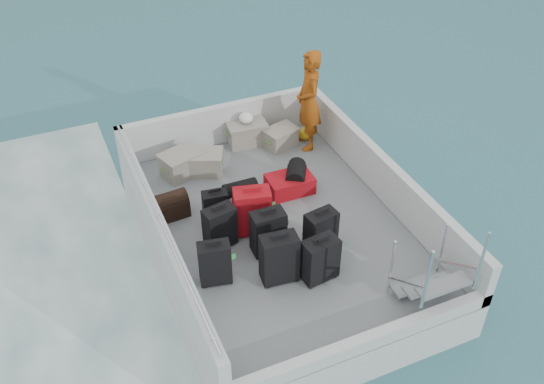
{
  "coord_description": "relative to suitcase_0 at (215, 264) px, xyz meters",
  "views": [
    {
      "loc": [
        -2.79,
        -6.11,
        6.44
      ],
      "look_at": [
        0.02,
        0.29,
        1.0
      ],
      "focal_mm": 40.0,
      "sensor_mm": 36.0,
      "label": 1
    }
  ],
  "objects": [
    {
      "name": "suitcase_5",
      "position": [
        0.82,
        0.74,
        0.04
      ],
      "size": [
        0.58,
        0.43,
        0.71
      ],
      "primitive_type": "cube",
      "rotation": [
        0.0,
        0.0,
        -0.25
      ],
      "color": "#B50D1C",
      "rests_on": "deck"
    },
    {
      "name": "ground",
      "position": [
        1.23,
        0.72,
        -0.94
      ],
      "size": [
        160.0,
        160.0,
        0.0
      ],
      "primitive_type": "plane",
      "color": "#1A515D",
      "rests_on": "ground"
    },
    {
      "name": "suitcase_6",
      "position": [
        1.27,
        -0.48,
        0.0
      ],
      "size": [
        0.5,
        0.33,
        0.64
      ],
      "primitive_type": "cube",
      "rotation": [
        0.0,
        0.0,
        0.12
      ],
      "color": "black",
      "rests_on": "deck"
    },
    {
      "name": "suitcase_0",
      "position": [
        0.0,
        0.0,
        0.0
      ],
      "size": [
        0.45,
        0.31,
        0.64
      ],
      "primitive_type": "cube",
      "rotation": [
        0.0,
        0.0,
        -0.2
      ],
      "color": "black",
      "rests_on": "deck"
    },
    {
      "name": "yellow_bag",
      "position": [
        2.6,
        2.63,
        -0.21
      ],
      "size": [
        0.28,
        0.26,
        0.22
      ],
      "primitive_type": "ellipsoid",
      "color": "gold",
      "rests_on": "deck"
    },
    {
      "name": "passenger",
      "position": [
        2.53,
        2.43,
        0.55
      ],
      "size": [
        0.53,
        0.71,
        1.75
      ],
      "primitive_type": "imported",
      "rotation": [
        0.0,
        0.0,
        -1.76
      ],
      "color": "#D56014",
      "rests_on": "deck"
    },
    {
      "name": "suitcase_3",
      "position": [
        0.77,
        -0.29,
        0.04
      ],
      "size": [
        0.5,
        0.33,
        0.72
      ],
      "primitive_type": "cube",
      "rotation": [
        0.0,
        0.0,
        -0.11
      ],
      "color": "black",
      "rests_on": "deck"
    },
    {
      "name": "duffel_0",
      "position": [
        -0.16,
        1.53,
        -0.16
      ],
      "size": [
        0.52,
        0.34,
        0.32
      ],
      "primitive_type": null,
      "rotation": [
        0.0,
        0.0,
        0.08
      ],
      "color": "black",
      "rests_on": "deck"
    },
    {
      "name": "suitcase_8",
      "position": [
        1.7,
        1.37,
        -0.18
      ],
      "size": [
        0.71,
        0.48,
        0.28
      ],
      "primitive_type": "cube",
      "rotation": [
        0.0,
        0.0,
        1.55
      ],
      "color": "#B50D1C",
      "rests_on": "deck"
    },
    {
      "name": "crate_2",
      "position": [
        1.6,
        2.92,
        -0.13
      ],
      "size": [
        0.67,
        0.49,
        0.38
      ],
      "primitive_type": "cube",
      "rotation": [
        0.0,
        0.0,
        -0.09
      ],
      "color": "gray",
      "rests_on": "deck"
    },
    {
      "name": "ferry_hull",
      "position": [
        1.23,
        0.72,
        -0.64
      ],
      "size": [
        3.6,
        5.0,
        0.6
      ],
      "primitive_type": "cube",
      "color": "silver",
      "rests_on": "ground"
    },
    {
      "name": "deck",
      "position": [
        1.23,
        0.72,
        -0.33
      ],
      "size": [
        3.3,
        4.7,
        0.02
      ],
      "primitive_type": "cube",
      "color": "gray",
      "rests_on": "ferry_hull"
    },
    {
      "name": "suitcase_4",
      "position": [
        0.86,
        0.26,
        0.02
      ],
      "size": [
        0.46,
        0.28,
        0.67
      ],
      "primitive_type": "cube",
      "rotation": [
        0.0,
        0.0,
        -0.03
      ],
      "color": "black",
      "rests_on": "deck"
    },
    {
      "name": "suitcase_2",
      "position": [
        0.41,
        1.14,
        -0.06
      ],
      "size": [
        0.38,
        0.26,
        0.52
      ],
      "primitive_type": "cube",
      "rotation": [
        0.0,
        0.0,
        -0.13
      ],
      "color": "black",
      "rests_on": "deck"
    },
    {
      "name": "deck_fittings",
      "position": [
        1.57,
        0.4,
        0.05
      ],
      "size": [
        3.6,
        5.0,
        0.9
      ],
      "color": "silver",
      "rests_on": "deck"
    },
    {
      "name": "white_bag",
      "position": [
        1.6,
        2.92,
        0.15
      ],
      "size": [
        0.24,
        0.24,
        0.18
      ],
      "primitive_type": "ellipsoid",
      "color": "white",
      "rests_on": "crate_2"
    },
    {
      "name": "duffel_2",
      "position": [
        1.84,
        1.43,
        -0.16
      ],
      "size": [
        0.49,
        0.54,
        0.32
      ],
      "primitive_type": null,
      "rotation": [
        0.0,
        0.0,
        1.04
      ],
      "color": "black",
      "rests_on": "deck"
    },
    {
      "name": "suitcase_7",
      "position": [
        1.55,
        0.03,
        -0.02
      ],
      "size": [
        0.47,
        0.31,
        0.61
      ],
      "primitive_type": "cube",
      "rotation": [
        0.0,
        0.0,
        0.15
      ],
      "color": "black",
      "rests_on": "deck"
    },
    {
      "name": "duffel_1",
      "position": [
        0.89,
        1.36,
        -0.16
      ],
      "size": [
        0.51,
        0.31,
        0.32
      ],
      "primitive_type": null,
      "rotation": [
        0.0,
        0.0,
        -0.01
      ],
      "color": "black",
      "rests_on": "deck"
    },
    {
      "name": "crate_3",
      "position": [
        2.1,
        2.59,
        -0.16
      ],
      "size": [
        0.59,
        0.48,
        0.31
      ],
      "primitive_type": "cube",
      "rotation": [
        0.0,
        0.0,
        0.27
      ],
      "color": "gray",
      "rests_on": "deck"
    },
    {
      "name": "crate_1",
      "position": [
        0.64,
        2.38,
        -0.15
      ],
      "size": [
        0.69,
        0.59,
        0.35
      ],
      "primitive_type": "cube",
      "rotation": [
        0.0,
        0.0,
        -0.4
      ],
      "color": "gray",
      "rests_on": "deck"
    },
    {
      "name": "suitcase_1",
      "position": [
        0.3,
        0.64,
        0.0
      ],
      "size": [
        0.47,
        0.32,
        0.64
      ],
      "primitive_type": "cube",
      "rotation": [
        0.0,
        0.0,
        0.19
      ],
      "color": "black",
      "rests_on": "deck"
    },
    {
      "name": "crate_0",
      "position": [
        0.31,
        2.49,
        -0.14
      ],
      "size": [
        0.72,
        0.6,
        0.37
      ],
      "primitive_type": "cube",
      "rotation": [
        0.0,
        0.0,
        0.32
      ],
      "color": "gray",
      "rests_on": "deck"
    }
  ]
}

